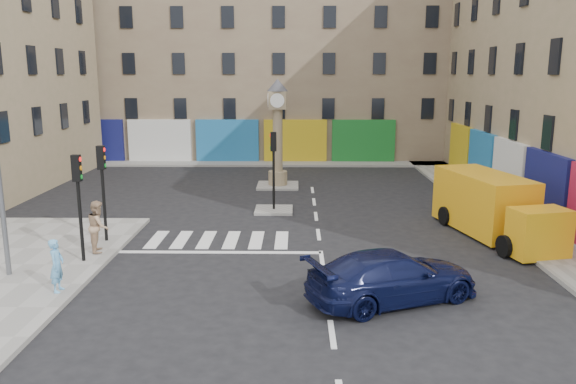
{
  "coord_description": "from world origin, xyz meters",
  "views": [
    {
      "loc": [
        -0.93,
        -18.25,
        6.51
      ],
      "look_at": [
        -1.24,
        3.04,
        2.0
      ],
      "focal_mm": 35.0,
      "sensor_mm": 36.0,
      "label": 1
    }
  ],
  "objects_px": {
    "pedestrian_tan": "(98,226)",
    "navy_sedan": "(393,276)",
    "yellow_van": "(492,207)",
    "pedestrian_blue": "(57,265)",
    "traffic_light_left_near": "(78,191)",
    "traffic_light_left_far": "(102,178)",
    "traffic_light_island": "(274,158)",
    "clock_pillar": "(278,126)"
  },
  "relations": [
    {
      "from": "navy_sedan",
      "to": "yellow_van",
      "type": "height_order",
      "value": "yellow_van"
    },
    {
      "from": "traffic_light_island",
      "to": "traffic_light_left_far",
      "type": "bearing_deg",
      "value": -139.4
    },
    {
      "from": "clock_pillar",
      "to": "pedestrian_blue",
      "type": "relative_size",
      "value": 3.8
    },
    {
      "from": "yellow_van",
      "to": "pedestrian_blue",
      "type": "height_order",
      "value": "yellow_van"
    },
    {
      "from": "traffic_light_left_far",
      "to": "pedestrian_tan",
      "type": "xyz_separation_m",
      "value": [
        0.21,
        -1.35,
        -1.53
      ]
    },
    {
      "from": "clock_pillar",
      "to": "navy_sedan",
      "type": "height_order",
      "value": "clock_pillar"
    },
    {
      "from": "navy_sedan",
      "to": "pedestrian_blue",
      "type": "xyz_separation_m",
      "value": [
        -9.88,
        0.23,
        0.2
      ]
    },
    {
      "from": "clock_pillar",
      "to": "yellow_van",
      "type": "bearing_deg",
      "value": -48.05
    },
    {
      "from": "pedestrian_blue",
      "to": "traffic_light_island",
      "type": "bearing_deg",
      "value": -30.42
    },
    {
      "from": "traffic_light_island",
      "to": "pedestrian_blue",
      "type": "relative_size",
      "value": 2.3
    },
    {
      "from": "yellow_van",
      "to": "pedestrian_tan",
      "type": "distance_m",
      "value": 15.35
    },
    {
      "from": "traffic_light_island",
      "to": "pedestrian_blue",
      "type": "xyz_separation_m",
      "value": [
        -6.0,
        -10.59,
        -1.64
      ]
    },
    {
      "from": "pedestrian_tan",
      "to": "navy_sedan",
      "type": "bearing_deg",
      "value": -127.73
    },
    {
      "from": "clock_pillar",
      "to": "yellow_van",
      "type": "distance_m",
      "value": 13.69
    },
    {
      "from": "pedestrian_blue",
      "to": "clock_pillar",
      "type": "bearing_deg",
      "value": -20.78
    },
    {
      "from": "traffic_light_island",
      "to": "clock_pillar",
      "type": "bearing_deg",
      "value": 90.0
    },
    {
      "from": "traffic_light_island",
      "to": "clock_pillar",
      "type": "height_order",
      "value": "clock_pillar"
    },
    {
      "from": "traffic_light_left_near",
      "to": "traffic_light_island",
      "type": "xyz_separation_m",
      "value": [
        6.3,
        7.8,
        -0.03
      ]
    },
    {
      "from": "pedestrian_blue",
      "to": "pedestrian_tan",
      "type": "relative_size",
      "value": 0.85
    },
    {
      "from": "traffic_light_island",
      "to": "navy_sedan",
      "type": "relative_size",
      "value": 0.72
    },
    {
      "from": "traffic_light_left_far",
      "to": "pedestrian_tan",
      "type": "relative_size",
      "value": 1.97
    },
    {
      "from": "traffic_light_left_near",
      "to": "yellow_van",
      "type": "distance_m",
      "value": 15.83
    },
    {
      "from": "clock_pillar",
      "to": "navy_sedan",
      "type": "relative_size",
      "value": 1.18
    },
    {
      "from": "traffic_light_island",
      "to": "traffic_light_left_near",
      "type": "bearing_deg",
      "value": -128.93
    },
    {
      "from": "traffic_light_left_far",
      "to": "pedestrian_tan",
      "type": "height_order",
      "value": "traffic_light_left_far"
    },
    {
      "from": "navy_sedan",
      "to": "traffic_light_left_near",
      "type": "bearing_deg",
      "value": 50.26
    },
    {
      "from": "traffic_light_island",
      "to": "clock_pillar",
      "type": "distance_m",
      "value": 6.07
    },
    {
      "from": "clock_pillar",
      "to": "navy_sedan",
      "type": "distance_m",
      "value": 17.48
    },
    {
      "from": "traffic_light_island",
      "to": "pedestrian_blue",
      "type": "bearing_deg",
      "value": -119.54
    },
    {
      "from": "yellow_van",
      "to": "navy_sedan",
      "type": "bearing_deg",
      "value": -140.04
    },
    {
      "from": "traffic_light_left_near",
      "to": "navy_sedan",
      "type": "height_order",
      "value": "traffic_light_left_near"
    },
    {
      "from": "traffic_light_left_far",
      "to": "pedestrian_blue",
      "type": "distance_m",
      "value": 5.46
    },
    {
      "from": "pedestrian_blue",
      "to": "navy_sedan",
      "type": "bearing_deg",
      "value": -92.22
    },
    {
      "from": "traffic_light_island",
      "to": "yellow_van",
      "type": "xyz_separation_m",
      "value": [
        9.02,
        -4.04,
        -1.37
      ]
    },
    {
      "from": "pedestrian_blue",
      "to": "traffic_light_left_near",
      "type": "bearing_deg",
      "value": 5.25
    },
    {
      "from": "traffic_light_island",
      "to": "clock_pillar",
      "type": "xyz_separation_m",
      "value": [
        0.0,
        6.0,
        0.96
      ]
    },
    {
      "from": "yellow_van",
      "to": "pedestrian_blue",
      "type": "bearing_deg",
      "value": -169.34
    },
    {
      "from": "yellow_van",
      "to": "pedestrian_tan",
      "type": "height_order",
      "value": "yellow_van"
    },
    {
      "from": "pedestrian_blue",
      "to": "pedestrian_tan",
      "type": "xyz_separation_m",
      "value": [
        -0.09,
        3.84,
        0.14
      ]
    },
    {
      "from": "yellow_van",
      "to": "pedestrian_tan",
      "type": "bearing_deg",
      "value": 177.25
    },
    {
      "from": "traffic_light_left_far",
      "to": "clock_pillar",
      "type": "relative_size",
      "value": 0.61
    },
    {
      "from": "yellow_van",
      "to": "pedestrian_blue",
      "type": "distance_m",
      "value": 16.39
    }
  ]
}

